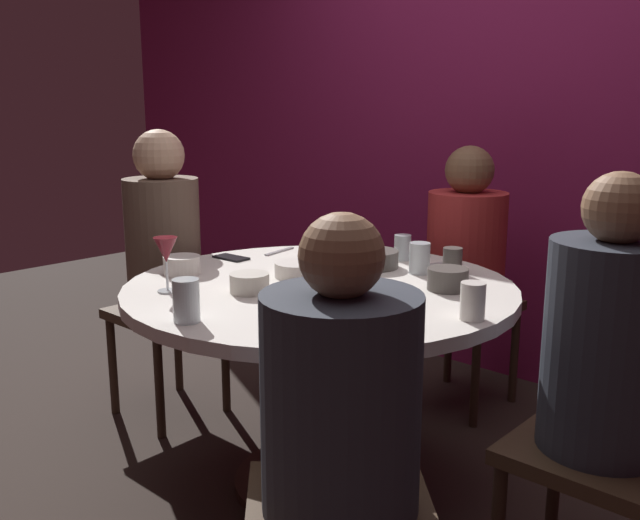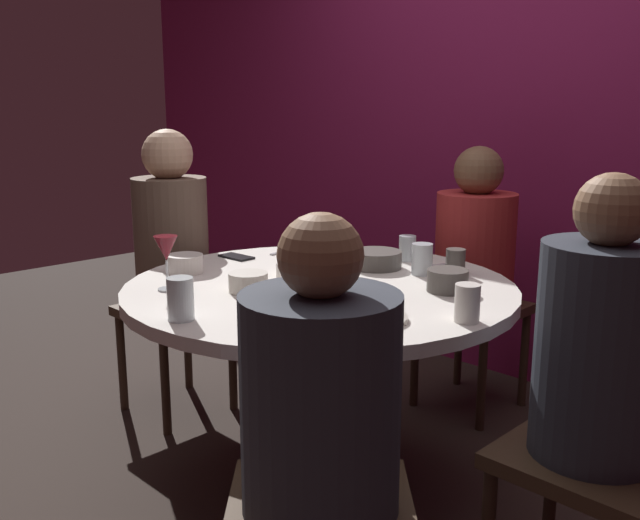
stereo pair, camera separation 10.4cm
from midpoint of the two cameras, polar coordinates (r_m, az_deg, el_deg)
ground_plane at (r=2.58m, az=1.21°, el=-17.83°), size 8.00×8.00×0.00m
back_wall at (r=3.40m, az=18.50°, el=11.85°), size 6.00×0.10×2.60m
dining_table at (r=2.34m, az=1.27°, el=-5.66°), size 1.29×1.29×0.73m
seated_diner_left at (r=2.95m, az=-11.10°, el=1.42°), size 0.40×0.40×1.21m
seated_diner_back at (r=3.03m, az=13.55°, el=0.89°), size 0.40×0.40×1.14m
seated_diner_right at (r=1.82m, az=23.43°, el=-7.53°), size 0.40×0.40×1.16m
seated_diner_front_right at (r=1.47m, az=2.11°, el=-12.33°), size 0.57×0.57×1.10m
candle_holder at (r=2.14m, az=2.43°, el=-2.16°), size 0.08×0.08×0.08m
wine_glass at (r=2.23m, az=-11.22°, el=0.74°), size 0.08×0.08×0.18m
dinner_plate at (r=1.92m, az=5.63°, el=-4.75°), size 0.21×0.21×0.01m
cell_phone at (r=2.70m, az=-5.79°, el=0.26°), size 0.14×0.08×0.01m
bowl_serving_large at (r=2.53m, az=5.78°, el=0.05°), size 0.19×0.19×0.06m
bowl_salad_center at (r=2.24m, az=11.73°, el=-1.66°), size 0.13×0.13×0.07m
bowl_small_white at (r=2.20m, az=-4.56°, el=-1.83°), size 0.12×0.12×0.06m
bowl_sauce_side at (r=2.39m, az=-0.48°, el=-0.77°), size 0.16×0.16×0.05m
bowl_rice_portion at (r=2.48m, az=-9.85°, el=-0.31°), size 0.13×0.13×0.06m
cup_near_candle at (r=2.46m, az=12.24°, el=-0.16°), size 0.07×0.07×0.09m
cup_by_left_diner at (r=1.93m, az=-9.87°, el=-3.17°), size 0.07×0.07×0.12m
cup_by_right_diner at (r=1.94m, az=13.50°, el=-3.47°), size 0.07×0.07×0.10m
cup_center_front at (r=2.44m, az=9.58°, el=0.07°), size 0.07×0.07×0.11m
cup_far_edge at (r=2.68m, az=1.01°, el=1.27°), size 0.06×0.06×0.10m
cup_beside_wine at (r=2.66m, az=8.30°, el=0.96°), size 0.06×0.06×0.10m
fork_near_plate at (r=2.80m, az=-1.80°, el=0.75°), size 0.05×0.18×0.01m
knife_near_plate at (r=2.61m, az=11.28°, el=-0.37°), size 0.07×0.18×0.01m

